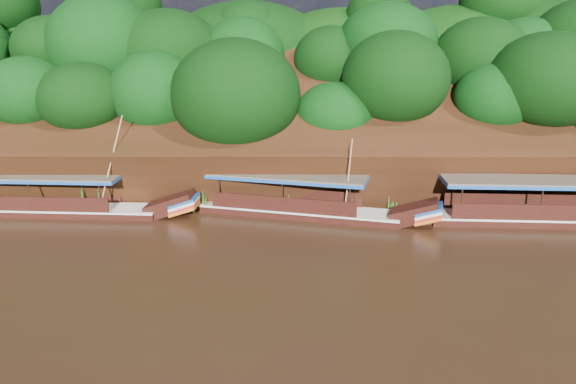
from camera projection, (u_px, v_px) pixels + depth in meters
The scene contains 6 objects.
ground at pixel (303, 270), 26.18m from camera, with size 160.00×160.00×0.00m, color black.
riverbank at pixel (298, 143), 47.60m from camera, with size 120.00×30.06×19.40m.
boat_0 at pixel (562, 214), 32.67m from camera, with size 16.18×3.67×6.08m.
boat_1 at pixel (311, 207), 33.98m from camera, with size 14.61×5.72×5.55m.
boat_2 at pixel (65, 205), 34.42m from camera, with size 15.75×3.10×6.54m.
reeds at pixel (245, 195), 35.37m from camera, with size 49.41×2.31×1.99m.
Camera 1 is at (-0.47, -24.29, 10.43)m, focal length 35.00 mm.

